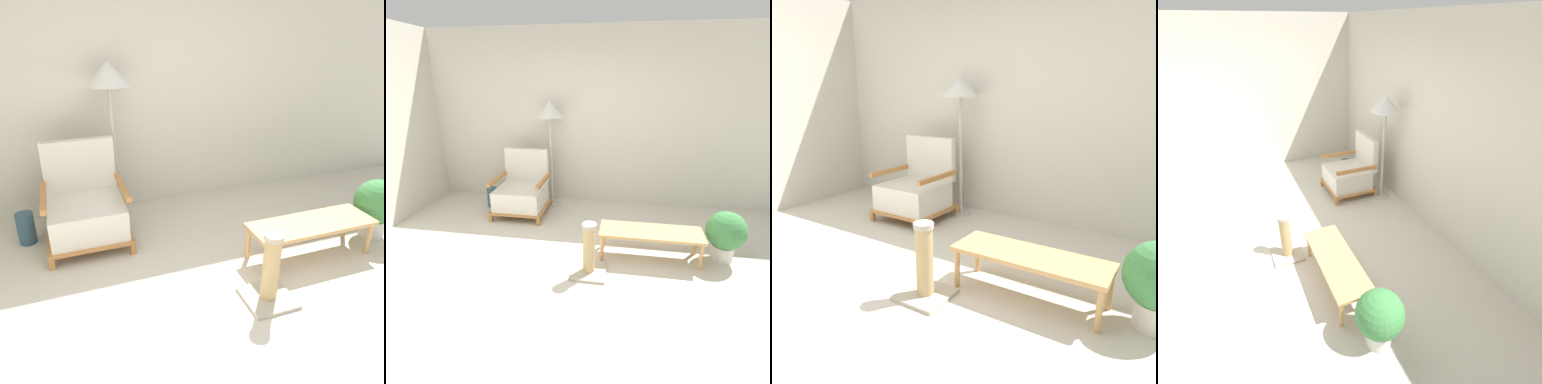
{
  "view_description": "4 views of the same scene",
  "coord_description": "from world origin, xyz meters",
  "views": [
    {
      "loc": [
        -1.04,
        -1.66,
        1.98
      ],
      "look_at": [
        0.03,
        1.28,
        0.55
      ],
      "focal_mm": 35.0,
      "sensor_mm": 36.0,
      "label": 1
    },
    {
      "loc": [
        0.64,
        -2.39,
        1.98
      ],
      "look_at": [
        0.03,
        1.28,
        0.55
      ],
      "focal_mm": 28.0,
      "sensor_mm": 36.0,
      "label": 2
    },
    {
      "loc": [
        1.91,
        -1.64,
        1.5
      ],
      "look_at": [
        0.03,
        1.28,
        0.55
      ],
      "focal_mm": 35.0,
      "sensor_mm": 36.0,
      "label": 3
    },
    {
      "loc": [
        3.26,
        -0.09,
        2.57
      ],
      "look_at": [
        0.03,
        1.28,
        0.55
      ],
      "focal_mm": 28.0,
      "sensor_mm": 36.0,
      "label": 4
    }
  ],
  "objects": [
    {
      "name": "coffee_table",
      "position": [
        0.97,
        0.72,
        0.31
      ],
      "size": [
        1.16,
        0.39,
        0.35
      ],
      "color": "tan",
      "rests_on": "ground_plane"
    },
    {
      "name": "vase",
      "position": [
        -1.47,
        1.84,
        0.16
      ],
      "size": [
        0.17,
        0.17,
        0.32
      ],
      "primitive_type": "cylinder",
      "color": "#2D4C5B",
      "rests_on": "ground_plane"
    },
    {
      "name": "ground_plane",
      "position": [
        0.0,
        0.0,
        0.0
      ],
      "size": [
        14.0,
        14.0,
        0.0
      ],
      "primitive_type": "plane",
      "color": "beige"
    },
    {
      "name": "floor_lamp",
      "position": [
        -0.53,
        2.08,
        1.45
      ],
      "size": [
        0.45,
        0.45,
        1.65
      ],
      "color": "#B7B2A8",
      "rests_on": "ground_plane"
    },
    {
      "name": "wall_back",
      "position": [
        0.0,
        2.39,
        1.35
      ],
      "size": [
        8.0,
        0.06,
        2.7
      ],
      "color": "beige",
      "rests_on": "ground_plane"
    },
    {
      "name": "scratching_post",
      "position": [
        0.31,
        0.31,
        0.22
      ],
      "size": [
        0.37,
        0.37,
        0.59
      ],
      "color": "#B2A893",
      "rests_on": "ground_plane"
    },
    {
      "name": "armchair",
      "position": [
        -0.9,
        1.68,
        0.34
      ],
      "size": [
        0.77,
        0.74,
        0.95
      ],
      "color": "#B2753D",
      "rests_on": "ground_plane"
    },
    {
      "name": "potted_plant",
      "position": [
        1.79,
        0.81,
        0.34
      ],
      "size": [
        0.44,
        0.44,
        0.59
      ],
      "color": "beige",
      "rests_on": "ground_plane"
    }
  ]
}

